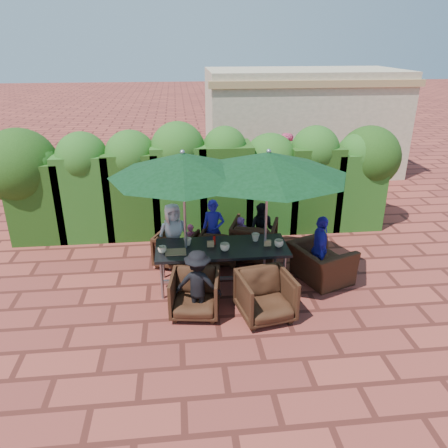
{
  "coord_description": "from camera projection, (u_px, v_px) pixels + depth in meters",
  "views": [
    {
      "loc": [
        -0.5,
        -6.88,
        4.08
      ],
      "look_at": [
        0.28,
        0.4,
        0.95
      ],
      "focal_mm": 35.0,
      "sensor_mm": 36.0,
      "label": 1
    }
  ],
  "objects": [
    {
      "name": "dining_table",
      "position": [
        222.0,
        251.0,
        7.58
      ],
      "size": [
        2.28,
        0.9,
        0.75
      ],
      "color": "black",
      "rests_on": "ground"
    },
    {
      "name": "chair_far_right",
      "position": [
        254.0,
        238.0,
        8.64
      ],
      "size": [
        1.06,
        1.02,
        0.87
      ],
      "primitive_type": "imported",
      "rotation": [
        0.0,
        0.0,
        2.8
      ],
      "color": "black",
      "rests_on": "ground"
    },
    {
      "name": "chair_far_left",
      "position": [
        176.0,
        247.0,
        8.41
      ],
      "size": [
        0.93,
        0.91,
        0.74
      ],
      "primitive_type": "imported",
      "rotation": [
        0.0,
        0.0,
        2.72
      ],
      "color": "black",
      "rests_on": "ground"
    },
    {
      "name": "pedestrian_a",
      "position": [
        267.0,
        167.0,
        11.56
      ],
      "size": [
        1.8,
        0.88,
        1.85
      ],
      "primitive_type": "imported",
      "rotation": [
        0.0,
        0.0,
        2.98
      ],
      "color": "#238229",
      "rests_on": "ground"
    },
    {
      "name": "umbrella_left",
      "position": [
        183.0,
        165.0,
        6.96
      ],
      "size": [
        2.42,
        2.42,
        2.46
      ],
      "color": "gray",
      "rests_on": "ground"
    },
    {
      "name": "ground",
      "position": [
        211.0,
        281.0,
        7.94
      ],
      "size": [
        80.0,
        80.0,
        0.0
      ],
      "primitive_type": "plane",
      "color": "#93392D",
      "rests_on": "ground"
    },
    {
      "name": "chair_end_right",
      "position": [
        321.0,
        257.0,
        7.85
      ],
      "size": [
        0.99,
        1.19,
        0.89
      ],
      "primitive_type": "imported",
      "rotation": [
        0.0,
        0.0,
        1.95
      ],
      "color": "black",
      "rests_on": "ground"
    },
    {
      "name": "pedestrian_b",
      "position": [
        284.0,
        165.0,
        11.9
      ],
      "size": [
        0.89,
        0.59,
        1.77
      ],
      "primitive_type": "imported",
      "rotation": [
        0.0,
        0.0,
        3.06
      ],
      "color": "#F25588",
      "rests_on": "ground"
    },
    {
      "name": "adult_far_right",
      "position": [
        262.0,
        231.0,
        8.64
      ],
      "size": [
        0.63,
        0.53,
        1.13
      ],
      "primitive_type": "imported",
      "rotation": [
        0.0,
        0.0,
        -0.43
      ],
      "color": "black",
      "rests_on": "ground"
    },
    {
      "name": "cup_c",
      "position": [
        225.0,
        247.0,
        7.39
      ],
      "size": [
        0.17,
        0.17,
        0.13
      ],
      "primitive_type": "imported",
      "color": "beige",
      "rests_on": "dining_table"
    },
    {
      "name": "adult_end_right",
      "position": [
        320.0,
        249.0,
        7.75
      ],
      "size": [
        0.5,
        0.79,
        1.24
      ],
      "primitive_type": "imported",
      "rotation": [
        0.0,
        0.0,
        1.37
      ],
      "color": "#251FAB",
      "rests_on": "ground"
    },
    {
      "name": "ketchup_bottle",
      "position": [
        214.0,
        240.0,
        7.6
      ],
      "size": [
        0.04,
        0.04,
        0.17
      ],
      "primitive_type": "cylinder",
      "color": "#B20C0A",
      "rests_on": "dining_table"
    },
    {
      "name": "building",
      "position": [
        301.0,
        121.0,
        14.05
      ],
      "size": [
        6.2,
        3.08,
        3.2
      ],
      "color": "beige",
      "rests_on": "ground"
    },
    {
      "name": "child_right",
      "position": [
        241.0,
        238.0,
        8.63
      ],
      "size": [
        0.38,
        0.34,
        0.87
      ],
      "primitive_type": "imported",
      "rotation": [
        0.0,
        0.0,
        0.3
      ],
      "color": "#804393",
      "rests_on": "ground"
    },
    {
      "name": "chair_near_right",
      "position": [
        266.0,
        294.0,
        6.78
      ],
      "size": [
        0.93,
        0.89,
        0.82
      ],
      "primitive_type": "imported",
      "rotation": [
        0.0,
        0.0,
        0.19
      ],
      "color": "black",
      "rests_on": "ground"
    },
    {
      "name": "chair_far_mid",
      "position": [
        221.0,
        243.0,
        8.55
      ],
      "size": [
        0.9,
        0.88,
        0.75
      ],
      "primitive_type": "imported",
      "rotation": [
        0.0,
        0.0,
        2.83
      ],
      "color": "black",
      "rests_on": "ground"
    },
    {
      "name": "adult_near_left",
      "position": [
        198.0,
        284.0,
        6.76
      ],
      "size": [
        0.79,
        0.51,
        1.13
      ],
      "primitive_type": "imported",
      "rotation": [
        0.0,
        0.0,
        2.87
      ],
      "color": "black",
      "rests_on": "ground"
    },
    {
      "name": "sauce_bottle",
      "position": [
        214.0,
        240.0,
        7.61
      ],
      "size": [
        0.04,
        0.04,
        0.17
      ],
      "primitive_type": "cylinder",
      "color": "#4C230C",
      "rests_on": "dining_table"
    },
    {
      "name": "hedge_wall",
      "position": [
        194.0,
        175.0,
        9.53
      ],
      "size": [
        9.1,
        1.6,
        2.49
      ],
      "color": "#18330E",
      "rests_on": "ground"
    },
    {
      "name": "number_block_left",
      "position": [
        211.0,
        244.0,
        7.54
      ],
      "size": [
        0.12,
        0.06,
        0.1
      ],
      "primitive_type": "cube",
      "color": "tan",
      "rests_on": "dining_table"
    },
    {
      "name": "cup_d",
      "position": [
        255.0,
        237.0,
        7.75
      ],
      "size": [
        0.14,
        0.14,
        0.14
      ],
      "primitive_type": "imported",
      "color": "beige",
      "rests_on": "dining_table"
    },
    {
      "name": "pedestrian_c",
      "position": [
        323.0,
        169.0,
        11.94
      ],
      "size": [
        1.1,
        0.77,
        1.57
      ],
      "primitive_type": "imported",
      "rotation": [
        0.0,
        0.0,
        2.81
      ],
      "color": "#98979F",
      "rests_on": "ground"
    },
    {
      "name": "number_block_right",
      "position": [
        267.0,
        243.0,
        7.57
      ],
      "size": [
        0.12,
        0.06,
        0.1
      ],
      "primitive_type": "cube",
      "color": "tan",
      "rests_on": "dining_table"
    },
    {
      "name": "adult_far_mid",
      "position": [
        213.0,
        230.0,
        8.56
      ],
      "size": [
        0.5,
        0.44,
        1.22
      ],
      "primitive_type": "imported",
      "rotation": [
        0.0,
        0.0,
        -0.19
      ],
      "color": "#251FAB",
      "rests_on": "ground"
    },
    {
      "name": "child_left",
      "position": [
        191.0,
        243.0,
        8.56
      ],
      "size": [
        0.28,
        0.23,
        0.76
      ],
      "primitive_type": "imported",
      "rotation": [
        0.0,
        0.0,
        -0.03
      ],
      "color": "#F25588",
      "rests_on": "ground"
    },
    {
      "name": "umbrella_right",
      "position": [
        268.0,
        164.0,
        7.01
      ],
      "size": [
        2.64,
        2.64,
        2.46
      ],
      "color": "gray",
      "rests_on": "ground"
    },
    {
      "name": "cup_a",
      "position": [
        162.0,
        250.0,
        7.32
      ],
      "size": [
        0.15,
        0.15,
        0.12
      ],
      "primitive_type": "imported",
      "color": "beige",
      "rests_on": "dining_table"
    },
    {
      "name": "adult_far_left",
      "position": [
        173.0,
        235.0,
        8.3
      ],
      "size": [
        0.7,
        0.53,
        1.25
      ],
      "primitive_type": "imported",
      "rotation": [
        0.0,
        0.0,
        0.29
      ],
      "color": "silver",
      "rests_on": "ground"
    },
    {
      "name": "cup_b",
      "position": [
        188.0,
        242.0,
        7.59
      ],
      "size": [
        0.14,
        0.14,
        0.13
      ],
      "primitive_type": "imported",
      "color": "beige",
      "rests_on": "dining_table"
    },
    {
      "name": "chair_near_left",
      "position": [
        195.0,
        292.0,
        6.88
      ],
      "size": [
        0.84,
        0.8,
        0.77
      ],
      "primitive_type": "imported",
      "rotation": [
        0.0,
        0.0,
        -0.14
      ],
      "color": "black",
      "rests_on": "ground"
    },
    {
      "name": "serving_tray",
      "position": [
        176.0,
        252.0,
        7.35
      ],
      "size": [
        0.35,
        0.25,
        0.02
      ],
      "primitive_type": "cube",
      "color": "olive",
      "rests_on": "dining_table"
    },
    {
      "name": "cup_e",
      "position": [
        279.0,
        243.0,
        7.53
      ],
      "size": [
        0.16,
        0.16,
        0.13
      ],
      "primitive_type": "imported",
      "color": "beige",
      "rests_on": "dining_table"
    }
  ]
}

